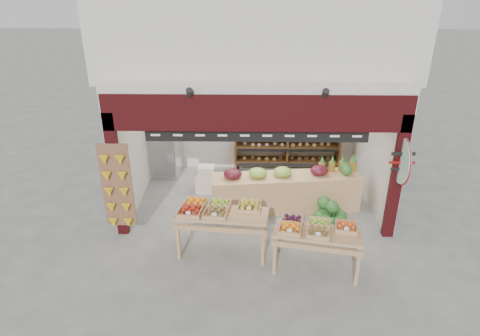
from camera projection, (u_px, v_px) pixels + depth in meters
name	position (u px, v px, depth m)	size (l,w,h in m)	color
ground	(254.00, 208.00, 9.90)	(60.00, 60.00, 0.00)	#63625E
shop_structure	(256.00, 22.00, 9.66)	(6.36, 5.12, 5.40)	beige
banana_board	(117.00, 188.00, 8.40)	(0.60, 0.15, 1.80)	brown
gift_sign	(402.00, 161.00, 8.06)	(0.04, 0.93, 0.92)	#ABD7BB
back_shelving	(288.00, 135.00, 11.20)	(2.78, 0.46, 1.74)	brown
refrigerator	(164.00, 140.00, 11.07)	(0.76, 0.76, 1.95)	silver
cardboard_stack	(215.00, 182.00, 10.53)	(0.98, 0.71, 0.69)	silver
mid_counter	(285.00, 190.00, 9.69)	(3.38, 1.01, 1.05)	tan
display_table_left	(217.00, 211.00, 8.16)	(1.80, 1.11, 1.08)	tan
display_table_right	(315.00, 230.00, 7.71)	(1.70, 1.16, 1.00)	tan
watermelon_pile	(329.00, 216.00, 9.22)	(0.77, 0.72, 0.54)	#1B4717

